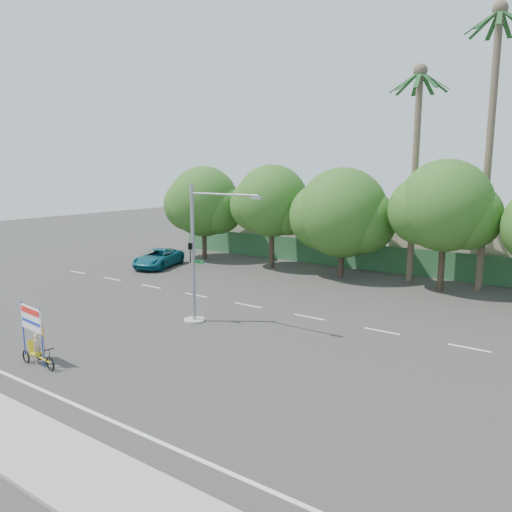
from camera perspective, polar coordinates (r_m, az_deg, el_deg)
The scene contains 13 objects.
ground at distance 21.73m, azimuth -9.28°, elevation -11.06°, with size 120.00×120.00×0.00m, color #33302D.
fence at distance 39.20m, azimuth 13.23°, elevation -0.20°, with size 38.00×0.08×2.00m, color #336B3D.
building_left at distance 47.48m, azimuth 4.12°, elevation 3.00°, with size 12.00×8.00×4.00m, color #BDAE96.
building_right at distance 41.28m, azimuth 26.01°, elevation 0.67°, with size 14.00×8.00×3.60m, color #BDAE96.
tree_far_left at distance 43.15m, azimuth -6.05°, elevation 5.95°, with size 7.14×6.00×7.96m.
tree_left at distance 38.88m, azimuth 1.78°, elevation 6.00°, with size 6.66×5.60×8.07m.
tree_center at distance 35.98m, azimuth 9.78°, elevation 4.60°, with size 7.62×6.40×7.85m.
tree_right at distance 33.52m, azimuth 20.72°, elevation 5.04°, with size 6.90×5.80×8.36m.
palm_tall at distance 34.55m, azimuth 25.29°, elevation 13.56°, with size 3.73×3.79×17.45m.
palm_short at distance 35.57m, azimuth 17.82°, elevation 11.30°, with size 3.73×3.79×14.45m.
traffic_signal at distance 25.17m, azimuth -6.69°, elevation -1.16°, with size 4.72×1.10×7.00m.
trike_billboard at distance 22.06m, azimuth -23.89°, elevation -8.78°, with size 2.47×0.66×2.43m.
pickup_truck at distance 40.38m, azimuth -11.11°, elevation -0.24°, with size 2.39×5.18×1.44m, color #0E5866.
Camera 1 is at (14.35, -14.35, 7.75)m, focal length 35.00 mm.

